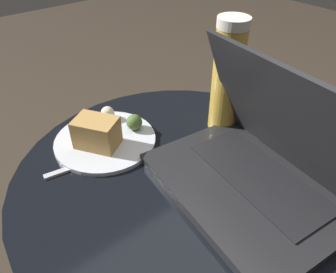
{
  "coord_description": "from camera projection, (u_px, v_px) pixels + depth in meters",
  "views": [
    {
      "loc": [
        0.34,
        -0.32,
        0.94
      ],
      "look_at": [
        -0.03,
        -0.01,
        0.57
      ],
      "focal_mm": 35.0,
      "sensor_mm": 36.0,
      "label": 1
    }
  ],
  "objects": [
    {
      "name": "table",
      "position": [
        180.0,
        221.0,
        0.73
      ],
      "size": [
        0.65,
        0.65,
        0.5
      ],
      "color": "#9E9EA3",
      "rests_on": "ground_plane"
    },
    {
      "name": "napkin",
      "position": [
        113.0,
        133.0,
        0.74
      ],
      "size": [
        0.16,
        0.12,
        0.0
      ],
      "color": "silver",
      "rests_on": "table"
    },
    {
      "name": "laptop",
      "position": [
        258.0,
        166.0,
        0.58
      ],
      "size": [
        0.37,
        0.29,
        0.24
      ],
      "color": "#232326",
      "rests_on": "table"
    },
    {
      "name": "beer_glass",
      "position": [
        227.0,
        77.0,
        0.69
      ],
      "size": [
        0.07,
        0.07,
        0.25
      ],
      "color": "gold",
      "rests_on": "table"
    },
    {
      "name": "snack_plate",
      "position": [
        104.0,
        135.0,
        0.7
      ],
      "size": [
        0.22,
        0.22,
        0.07
      ],
      "color": "silver",
      "rests_on": "table"
    },
    {
      "name": "fork",
      "position": [
        92.0,
        161.0,
        0.66
      ],
      "size": [
        0.05,
        0.17,
        0.0
      ],
      "color": "silver",
      "rests_on": "table"
    }
  ]
}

